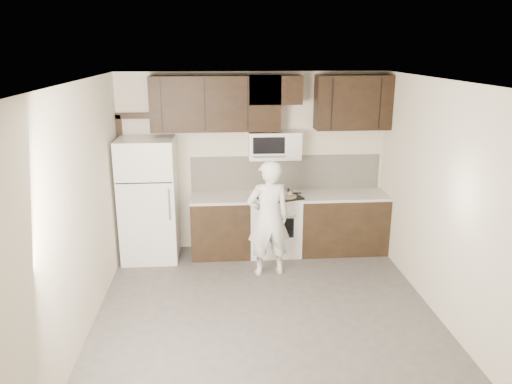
{
  "coord_description": "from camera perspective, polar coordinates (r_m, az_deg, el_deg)",
  "views": [
    {
      "loc": [
        -0.53,
        -5.14,
        3.05
      ],
      "look_at": [
        -0.06,
        0.9,
        1.27
      ],
      "focal_mm": 35.0,
      "sensor_mm": 36.0,
      "label": 1
    }
  ],
  "objects": [
    {
      "name": "saucepan",
      "position": [
        7.3,
        3.71,
        -0.24
      ],
      "size": [
        0.27,
        0.15,
        0.15
      ],
      "color": "silver",
      "rests_on": "stove"
    },
    {
      "name": "upper_cabinets",
      "position": [
        7.29,
        1.42,
        10.3
      ],
      "size": [
        3.48,
        0.35,
        0.78
      ],
      "color": "black",
      "rests_on": "back_wall"
    },
    {
      "name": "person",
      "position": [
        6.75,
        1.44,
        -3.03
      ],
      "size": [
        0.64,
        0.47,
        1.62
      ],
      "primitive_type": "imported",
      "rotation": [
        0.0,
        0.0,
        3.29
      ],
      "color": "white",
      "rests_on": "floor"
    },
    {
      "name": "refrigerator",
      "position": [
        7.42,
        -12.14,
        -0.87
      ],
      "size": [
        0.8,
        0.76,
        1.8
      ],
      "color": "silver",
      "rests_on": "floor"
    },
    {
      "name": "microwave",
      "position": [
        7.38,
        2.11,
        5.39
      ],
      "size": [
        0.76,
        0.42,
        0.4
      ],
      "color": "silver",
      "rests_on": "upper_cabinets"
    },
    {
      "name": "backsplash",
      "position": [
        7.68,
        3.41,
        2.22
      ],
      "size": [
        2.9,
        0.02,
        0.54
      ],
      "primitive_type": "cube",
      "color": "beige",
      "rests_on": "counter_run"
    },
    {
      "name": "pizza",
      "position": [
        7.29,
        3.53,
        -0.49
      ],
      "size": [
        0.37,
        0.37,
        0.02
      ],
      "primitive_type": "cylinder",
      "rotation": [
        0.0,
        0.0,
        0.35
      ],
      "color": "#D3B48D",
      "rests_on": "baking_tray"
    },
    {
      "name": "counter_run",
      "position": [
        7.62,
        4.39,
        -3.6
      ],
      "size": [
        2.95,
        0.64,
        0.91
      ],
      "color": "black",
      "rests_on": "floor"
    },
    {
      "name": "baking_tray",
      "position": [
        7.3,
        3.53,
        -0.65
      ],
      "size": [
        0.51,
        0.45,
        0.02
      ],
      "primitive_type": "cube",
      "rotation": [
        0.0,
        0.0,
        0.35
      ],
      "color": "black",
      "rests_on": "counter_run"
    },
    {
      "name": "floor",
      "position": [
        6.0,
        1.28,
        -14.22
      ],
      "size": [
        4.5,
        4.5,
        0.0
      ],
      "primitive_type": "plane",
      "color": "#4B4846",
      "rests_on": "ground"
    },
    {
      "name": "stove",
      "position": [
        7.58,
        2.12,
        -3.64
      ],
      "size": [
        0.76,
        0.66,
        0.94
      ],
      "color": "silver",
      "rests_on": "floor"
    },
    {
      "name": "door_trim",
      "position": [
        7.69,
        -14.73,
        2.25
      ],
      "size": [
        0.5,
        0.08,
        2.12
      ],
      "color": "black",
      "rests_on": "floor"
    },
    {
      "name": "ceiling",
      "position": [
        5.18,
        1.47,
        12.48
      ],
      "size": [
        4.5,
        4.5,
        0.0
      ],
      "primitive_type": "plane",
      "rotation": [
        3.14,
        0.0,
        0.0
      ],
      "color": "white",
      "rests_on": "back_wall"
    },
    {
      "name": "back_wall",
      "position": [
        7.6,
        -0.33,
        3.42
      ],
      "size": [
        4.0,
        0.0,
        4.0
      ],
      "primitive_type": "plane",
      "rotation": [
        1.57,
        0.0,
        0.0
      ],
      "color": "beige",
      "rests_on": "ground"
    }
  ]
}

